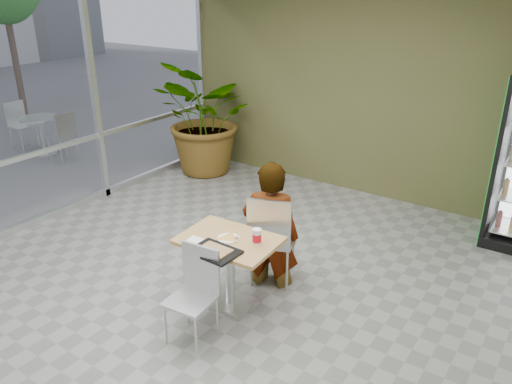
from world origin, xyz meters
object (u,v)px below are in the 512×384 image
at_px(chair_near, 196,286).
at_px(seated_woman, 270,236).
at_px(potted_plant, 208,118).
at_px(soda_cup, 257,237).
at_px(dining_table, 229,258).
at_px(chair_far, 271,234).
at_px(cafeteria_tray, 215,252).

distance_m(chair_near, seated_woman, 1.13).
bearing_deg(potted_plant, seated_woman, -39.60).
height_order(soda_cup, potted_plant, potted_plant).
height_order(chair_near, soda_cup, soda_cup).
height_order(dining_table, potted_plant, potted_plant).
relative_size(chair_far, cafeteria_tray, 2.38).
bearing_deg(cafeteria_tray, potted_plant, 130.46).
bearing_deg(cafeteria_tray, chair_near, -98.88).
bearing_deg(cafeteria_tray, seated_woman, 88.65).
distance_m(dining_table, cafeteria_tray, 0.38).
height_order(chair_far, seated_woman, seated_woman).
xyz_separation_m(chair_near, soda_cup, (0.26, 0.59, 0.31)).
bearing_deg(seated_woman, potted_plant, -60.21).
distance_m(soda_cup, potted_plant, 3.97).
bearing_deg(chair_far, cafeteria_tray, 65.39).
height_order(chair_near, cafeteria_tray, chair_near).
relative_size(dining_table, soda_cup, 6.22).
bearing_deg(cafeteria_tray, chair_far, 86.00).
bearing_deg(seated_woman, soda_cup, 89.50).
relative_size(soda_cup, potted_plant, 0.08).
distance_m(chair_near, soda_cup, 0.71).
bearing_deg(chair_far, seated_woman, -73.88).
bearing_deg(potted_plant, chair_far, -39.84).
height_order(chair_far, potted_plant, potted_plant).
xyz_separation_m(dining_table, potted_plant, (-2.58, 2.81, 0.41)).
bearing_deg(soda_cup, cafeteria_tray, -121.75).
xyz_separation_m(seated_woman, soda_cup, (0.20, -0.54, 0.29)).
relative_size(dining_table, potted_plant, 0.51).
bearing_deg(potted_plant, chair_near, -51.98).
bearing_deg(potted_plant, soda_cup, -43.80).
distance_m(chair_near, potted_plant, 4.25).
height_order(chair_near, seated_woman, seated_woman).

